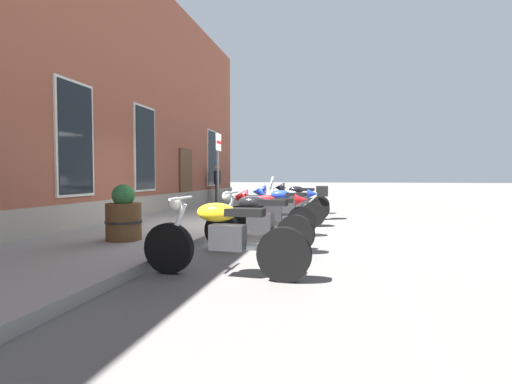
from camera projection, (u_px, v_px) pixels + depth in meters
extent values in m
plane|color=#565451|center=(233.00, 229.00, 9.27)|extent=(140.00, 140.00, 0.00)
cube|color=gray|center=(172.00, 225.00, 9.60)|extent=(27.46, 3.15, 0.15)
cube|color=silver|center=(370.00, 233.00, 8.59)|extent=(27.46, 0.12, 0.01)
cube|color=gray|center=(117.00, 212.00, 9.91)|extent=(21.46, 0.10, 0.70)
cube|color=silver|center=(75.00, 139.00, 8.35)|extent=(1.22, 0.06, 2.52)
cube|color=black|center=(76.00, 139.00, 8.34)|extent=(1.10, 0.03, 2.40)
cube|color=silver|center=(145.00, 149.00, 11.34)|extent=(1.22, 0.06, 2.52)
cube|color=black|center=(145.00, 149.00, 11.34)|extent=(1.10, 0.03, 2.40)
cube|color=brown|center=(186.00, 180.00, 14.37)|extent=(1.10, 0.08, 2.30)
cube|color=silver|center=(212.00, 158.00, 17.33)|extent=(1.22, 0.06, 2.52)
cube|color=black|center=(212.00, 158.00, 17.32)|extent=(1.10, 0.03, 2.40)
cylinder|color=black|center=(169.00, 248.00, 5.06)|extent=(0.16, 0.68, 0.67)
cylinder|color=black|center=(284.00, 255.00, 4.65)|extent=(0.16, 0.68, 0.67)
cylinder|color=silver|center=(176.00, 228.00, 5.02)|extent=(0.09, 0.33, 0.67)
cube|color=#28282B|center=(228.00, 237.00, 4.84)|extent=(0.24, 0.45, 0.32)
ellipsoid|color=gold|center=(216.00, 212.00, 4.86)|extent=(0.29, 0.53, 0.24)
cube|color=black|center=(245.00, 212.00, 4.76)|extent=(0.25, 0.49, 0.10)
cylinder|color=silver|center=(181.00, 198.00, 4.99)|extent=(0.62, 0.07, 0.04)
cylinder|color=silver|center=(253.00, 247.00, 4.88)|extent=(0.11, 0.45, 0.09)
sphere|color=silver|center=(175.00, 204.00, 5.01)|extent=(0.18, 0.18, 0.18)
cylinder|color=black|center=(222.00, 230.00, 6.85)|extent=(0.20, 0.65, 0.64)
cylinder|color=black|center=(296.00, 234.00, 6.40)|extent=(0.20, 0.65, 0.64)
cylinder|color=silver|center=(227.00, 215.00, 6.81)|extent=(0.11, 0.34, 0.68)
cube|color=#28282B|center=(260.00, 222.00, 6.60)|extent=(0.27, 0.46, 0.32)
ellipsoid|color=black|center=(252.00, 203.00, 6.64)|extent=(0.32, 0.55, 0.24)
cube|color=black|center=(273.00, 203.00, 6.51)|extent=(0.28, 0.50, 0.10)
cylinder|color=silver|center=(231.00, 193.00, 6.77)|extent=(0.62, 0.11, 0.04)
cylinder|color=silver|center=(279.00, 229.00, 6.62)|extent=(0.15, 0.46, 0.09)
sphere|color=silver|center=(227.00, 196.00, 6.80)|extent=(0.18, 0.18, 0.18)
cylinder|color=black|center=(237.00, 221.00, 8.35)|extent=(0.19, 0.65, 0.64)
cylinder|color=black|center=(302.00, 221.00, 8.19)|extent=(0.19, 0.65, 0.64)
cylinder|color=silver|center=(242.00, 210.00, 8.32)|extent=(0.10, 0.31, 0.61)
cube|color=#28282B|center=(272.00, 213.00, 8.26)|extent=(0.26, 0.46, 0.32)
ellipsoid|color=red|center=(265.00, 201.00, 8.26)|extent=(0.31, 0.54, 0.24)
cube|color=black|center=(282.00, 201.00, 8.22)|extent=(0.27, 0.50, 0.10)
cylinder|color=silver|center=(245.00, 193.00, 8.30)|extent=(0.62, 0.10, 0.04)
cylinder|color=silver|center=(286.00, 218.00, 8.35)|extent=(0.14, 0.46, 0.09)
cone|color=red|center=(240.00, 197.00, 8.32)|extent=(0.39, 0.38, 0.36)
cone|color=red|center=(301.00, 200.00, 8.18)|extent=(0.27, 0.28, 0.24)
cylinder|color=black|center=(257.00, 213.00, 10.07)|extent=(0.12, 0.62, 0.62)
cylinder|color=black|center=(313.00, 214.00, 9.76)|extent=(0.12, 0.62, 0.62)
cylinder|color=silver|center=(261.00, 203.00, 10.04)|extent=(0.07, 0.33, 0.67)
cube|color=#28282B|center=(287.00, 207.00, 9.90)|extent=(0.22, 0.44, 0.32)
ellipsoid|color=#192D9E|center=(281.00, 195.00, 9.92)|extent=(0.26, 0.52, 0.24)
cube|color=black|center=(295.00, 194.00, 9.84)|extent=(0.22, 0.48, 0.10)
cylinder|color=silver|center=(264.00, 188.00, 10.00)|extent=(0.62, 0.04, 0.04)
cylinder|color=silver|center=(299.00, 212.00, 9.96)|extent=(0.09, 0.45, 0.09)
cone|color=#192D9E|center=(259.00, 192.00, 10.03)|extent=(0.36, 0.34, 0.36)
cone|color=#192D9E|center=(313.00, 194.00, 9.74)|extent=(0.24, 0.26, 0.24)
cylinder|color=black|center=(267.00, 208.00, 11.55)|extent=(0.16, 0.65, 0.64)
cylinder|color=black|center=(319.00, 209.00, 11.33)|extent=(0.16, 0.65, 0.64)
cylinder|color=silver|center=(271.00, 201.00, 11.53)|extent=(0.09, 0.30, 0.60)
cube|color=#28282B|center=(295.00, 203.00, 11.43)|extent=(0.25, 0.45, 0.32)
ellipsoid|color=#B7BABF|center=(290.00, 195.00, 11.44)|extent=(0.29, 0.54, 0.24)
cube|color=black|center=(302.00, 194.00, 11.38)|extent=(0.25, 0.49, 0.10)
cylinder|color=silver|center=(273.00, 189.00, 11.50)|extent=(0.62, 0.08, 0.04)
cylinder|color=silver|center=(305.00, 207.00, 11.51)|extent=(0.12, 0.45, 0.09)
cube|color=#B2BCC6|center=(271.00, 183.00, 11.51)|extent=(0.37, 0.17, 0.40)
cube|color=black|center=(322.00, 191.00, 11.29)|extent=(0.38, 0.34, 0.30)
cylinder|color=black|center=(278.00, 204.00, 13.37)|extent=(0.14, 0.62, 0.61)
cylinder|color=black|center=(320.00, 205.00, 13.12)|extent=(0.14, 0.62, 0.61)
cylinder|color=silver|center=(281.00, 196.00, 13.34)|extent=(0.08, 0.33, 0.68)
cube|color=#28282B|center=(301.00, 199.00, 13.23)|extent=(0.24, 0.45, 0.32)
ellipsoid|color=black|center=(296.00, 190.00, 13.24)|extent=(0.28, 0.53, 0.24)
cube|color=black|center=(307.00, 190.00, 13.17)|extent=(0.24, 0.49, 0.10)
cylinder|color=silver|center=(283.00, 185.00, 13.31)|extent=(0.62, 0.06, 0.04)
cylinder|color=silver|center=(309.00, 203.00, 13.30)|extent=(0.11, 0.45, 0.09)
cone|color=black|center=(280.00, 188.00, 13.34)|extent=(0.37, 0.35, 0.36)
cone|color=black|center=(320.00, 189.00, 13.10)|extent=(0.25, 0.27, 0.24)
cylinder|color=#38332D|center=(217.00, 193.00, 16.71)|extent=(0.14, 0.14, 0.80)
cylinder|color=#38332D|center=(218.00, 193.00, 16.89)|extent=(0.14, 0.14, 0.80)
cube|color=black|center=(217.00, 177.00, 16.77)|extent=(0.41, 0.21, 0.57)
sphere|color=tan|center=(217.00, 168.00, 16.75)|extent=(0.22, 0.22, 0.22)
cylinder|color=black|center=(216.00, 178.00, 16.52)|extent=(0.09, 0.09, 0.54)
cylinder|color=black|center=(219.00, 178.00, 17.02)|extent=(0.09, 0.09, 0.54)
cylinder|color=#4C4C51|center=(218.00, 176.00, 10.09)|extent=(0.06, 0.06, 2.28)
cube|color=white|center=(219.00, 142.00, 10.05)|extent=(0.36, 0.03, 0.44)
cube|color=red|center=(219.00, 142.00, 10.04)|extent=(0.36, 0.01, 0.08)
cylinder|color=brown|center=(124.00, 222.00, 6.84)|extent=(0.62, 0.62, 0.66)
cylinder|color=black|center=(124.00, 222.00, 6.84)|extent=(0.65, 0.65, 0.04)
sphere|color=#28602D|center=(123.00, 195.00, 6.83)|extent=(0.40, 0.40, 0.40)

